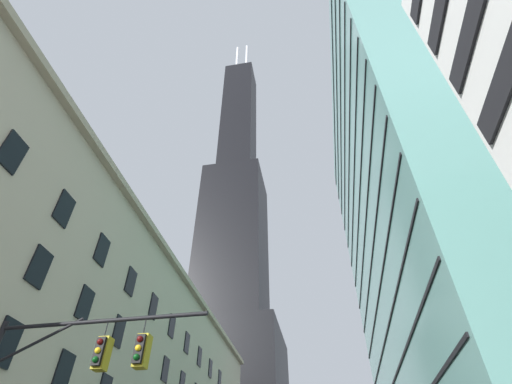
{
  "coord_description": "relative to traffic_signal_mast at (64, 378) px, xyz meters",
  "views": [
    {
      "loc": [
        4.46,
        -8.28,
        1.76
      ],
      "look_at": [
        -1.91,
        27.27,
        33.08
      ],
      "focal_mm": 26.2,
      "sensor_mm": 36.0,
      "label": 1
    }
  ],
  "objects": [
    {
      "name": "station_building",
      "position": [
        -13.15,
        24.65,
        6.64
      ],
      "size": [
        12.7,
        67.99,
        23.48
      ],
      "color": "#BCAF93",
      "rests_on": "ground"
    },
    {
      "name": "glass_office_midrise",
      "position": [
        24.68,
        28.72,
        24.49
      ],
      "size": [
        19.73,
        44.6,
        59.12
      ],
      "color": "slate",
      "rests_on": "ground"
    },
    {
      "name": "dark_skyscraper",
      "position": [
        -15.22,
        80.72,
        47.03
      ],
      "size": [
        26.66,
        26.66,
        181.78
      ],
      "color": "black",
      "rests_on": "ground"
    },
    {
      "name": "traffic_signal_mast",
      "position": [
        0.0,
        0.0,
        0.0
      ],
      "size": [
        7.78,
        0.63,
        6.95
      ],
      "color": "black",
      "rests_on": "sidewalk_left"
    }
  ]
}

